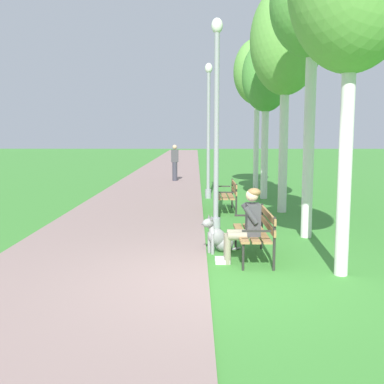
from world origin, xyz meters
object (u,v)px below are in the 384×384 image
birch_tree_fifth (257,73)px  dog_grey (219,238)px  lamp_post_mid (208,130)px  pedestrian_distant (175,163)px  birch_tree_fourth (266,78)px  person_seated_on_near_bench (246,222)px  lamp_post_near (216,124)px  birch_tree_third (286,42)px  park_bench_mid (228,193)px  park_bench_near (257,229)px  birch_tree_second (313,7)px

birch_tree_fifth → dog_grey: bearing=-101.1°
lamp_post_mid → pedestrian_distant: size_ratio=2.66×
birch_tree_fourth → pedestrian_distant: size_ratio=3.10×
person_seated_on_near_bench → lamp_post_near: lamp_post_near is taller
lamp_post_mid → birch_tree_third: bearing=-54.2°
lamp_post_mid → park_bench_mid: bearing=-80.3°
lamp_post_mid → birch_tree_fifth: 3.86m
person_seated_on_near_bench → birch_tree_fifth: birch_tree_fifth is taller
lamp_post_near → birch_tree_third: birch_tree_third is taller
park_bench_near → lamp_post_near: (-0.60, 2.24, 1.83)m
person_seated_on_near_bench → birch_tree_second: 4.59m
park_bench_mid → lamp_post_near: 3.15m
birch_tree_fifth → park_bench_mid: bearing=-105.3°
park_bench_mid → pedestrian_distant: bearing=102.7°
lamp_post_near → birch_tree_fifth: bearing=76.5°
birch_tree_second → birch_tree_fourth: birch_tree_second is taller
park_bench_near → lamp_post_mid: bearing=94.9°
park_bench_mid → lamp_post_near: lamp_post_near is taller
park_bench_mid → dog_grey: 4.38m
person_seated_on_near_bench → lamp_post_near: size_ratio=0.28×
park_bench_mid → birch_tree_second: bearing=-65.3°
birch_tree_second → birch_tree_third: bearing=88.7°
lamp_post_near → pedestrian_distant: 10.79m
person_seated_on_near_bench → birch_tree_second: size_ratio=0.22×
park_bench_near → park_bench_mid: bearing=92.1°
lamp_post_near → pedestrian_distant: size_ratio=2.74×
birch_tree_fourth → birch_tree_second: bearing=-89.6°
park_bench_mid → dog_grey: bearing=-95.8°
lamp_post_mid → pedestrian_distant: lamp_post_mid is taller
park_bench_mid → birch_tree_fourth: 4.51m
lamp_post_mid → birch_tree_second: bearing=-72.0°
dog_grey → pedestrian_distant: pedestrian_distant is taller
lamp_post_mid → pedestrian_distant: 5.72m
birch_tree_second → park_bench_near: bearing=-126.6°
birch_tree_third → birch_tree_fifth: 5.29m
person_seated_on_near_bench → birch_tree_second: (1.45, 1.91, 3.91)m
lamp_post_near → pedestrian_distant: (-1.39, 10.59, -1.50)m
birch_tree_third → birch_tree_fourth: birch_tree_third is taller
park_bench_near → birch_tree_fourth: (1.20, 7.41, 3.38)m
park_bench_near → park_bench_mid: size_ratio=1.00×
birch_tree_fourth → birch_tree_fifth: 2.68m
birch_tree_fifth → birch_tree_third: bearing=-89.5°
park_bench_near → lamp_post_near: size_ratio=0.33×
birch_tree_third → lamp_post_near: bearing=-127.2°
birch_tree_third → birch_tree_fourth: bearing=92.4°
lamp_post_near → lamp_post_mid: bearing=90.4°
dog_grey → lamp_post_mid: lamp_post_mid is taller
park_bench_near → birch_tree_fourth: birch_tree_fourth is taller
dog_grey → lamp_post_mid: bearing=90.2°
birch_tree_fourth → birch_tree_fifth: (0.06, 2.63, 0.51)m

